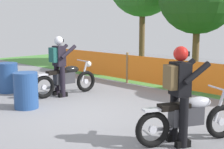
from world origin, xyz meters
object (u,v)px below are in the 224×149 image
at_px(oil_drum, 26,90).
at_px(spare_drum, 8,78).
at_px(motorcycle_lead, 189,117).
at_px(motorcycle_trailing, 66,79).
at_px(rider_lead, 179,90).
at_px(rider_trailing, 59,63).

distance_m(oil_drum, spare_drum, 2.07).
relative_size(motorcycle_lead, motorcycle_trailing, 0.90).
bearing_deg(rider_lead, spare_drum, 116.86).
height_order(motorcycle_lead, motorcycle_trailing, motorcycle_trailing).
distance_m(motorcycle_trailing, rider_lead, 4.54).
relative_size(motorcycle_lead, spare_drum, 2.08).
bearing_deg(motorcycle_trailing, rider_lead, -96.08).
distance_m(motorcycle_lead, rider_lead, 0.54).
distance_m(motorcycle_trailing, spare_drum, 1.82).
bearing_deg(rider_trailing, oil_drum, -153.70).
xyz_separation_m(motorcycle_lead, motorcycle_trailing, (-4.51, 0.73, 0.01)).
distance_m(motorcycle_lead, motorcycle_trailing, 4.57).
bearing_deg(motorcycle_lead, rider_lead, -179.49).
bearing_deg(oil_drum, rider_trailing, 110.54).
bearing_deg(rider_lead, oil_drum, 125.30).
xyz_separation_m(motorcycle_lead, oil_drum, (-4.02, -0.84, -0.02)).
bearing_deg(rider_lead, motorcycle_trailing, 104.17).
relative_size(rider_lead, rider_trailing, 1.00).
xyz_separation_m(rider_lead, rider_trailing, (-4.43, 0.71, 0.00)).
relative_size(rider_lead, oil_drum, 1.92).
xyz_separation_m(rider_lead, spare_drum, (-5.92, -0.09, -0.51)).
xyz_separation_m(motorcycle_trailing, rider_trailing, (-0.02, -0.22, 0.49)).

